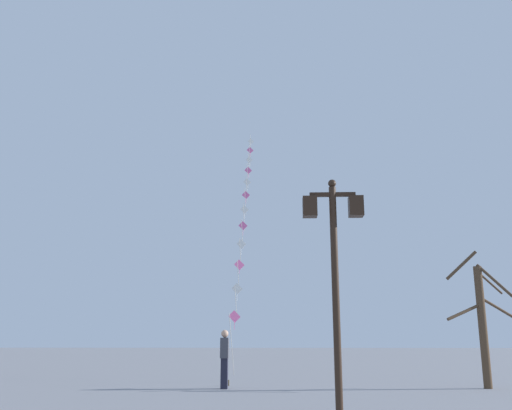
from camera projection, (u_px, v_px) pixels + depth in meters
name	position (u px, v px, depth m)	size (l,w,h in m)	color
ground_plane	(267.00, 379.00, 20.87)	(160.00, 160.00, 0.00)	gray
twin_lantern_lamp_post	(334.00, 248.00, 10.89)	(1.19, 0.28, 4.54)	black
kite_train	(245.00, 210.00, 29.10)	(0.66, 18.55, 15.13)	brown
kite_flyer	(225.00, 357.00, 16.85)	(0.24, 0.61, 1.71)	#1E1E2D
bare_tree	(482.00, 320.00, 17.15)	(2.48, 1.25, 4.16)	#4C3826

